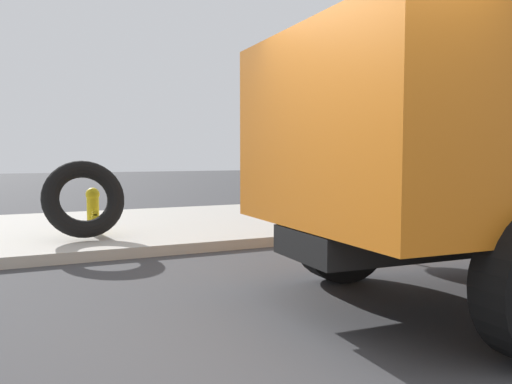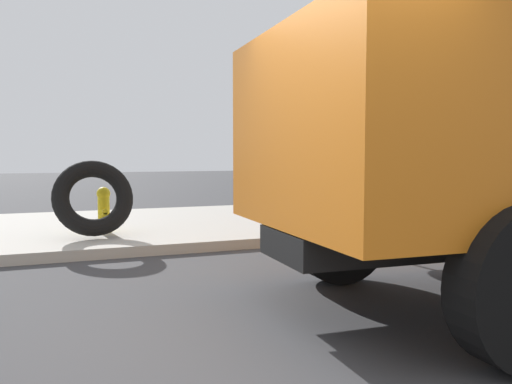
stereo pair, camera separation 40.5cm
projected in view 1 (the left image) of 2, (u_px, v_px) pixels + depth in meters
The scene contains 6 objects.
ground_plane at pixel (266, 370), 3.38m from camera, with size 80.00×80.00×0.00m, color #38383A.
sidewalk_curb at pixel (102, 229), 9.23m from camera, with size 36.00×5.00×0.15m, color #ADA89E.
fire_hydrant at pixel (93, 209), 8.19m from camera, with size 0.21×0.48×0.73m.
loose_tire at pixel (84, 199), 7.66m from camera, with size 1.18×1.18×0.25m, color black.
stop_sign at pixel (300, 142), 8.61m from camera, with size 0.76×0.08×2.09m.
bare_tree at pixel (395, 83), 10.92m from camera, with size 1.15×1.02×5.80m.
Camera 1 is at (-1.48, -2.94, 1.39)m, focal length 36.64 mm.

